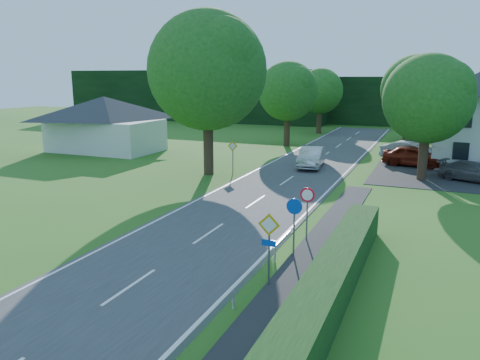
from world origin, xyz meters
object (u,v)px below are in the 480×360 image
at_px(parked_car_red, 413,156).
at_px(parked_car_grey, 473,172).
at_px(motorcycle, 302,155).
at_px(parked_car_silver_a, 413,152).
at_px(parasol, 425,157).
at_px(streetlight, 421,113).
at_px(moving_car, 311,157).

distance_m(parked_car_red, parked_car_grey, 5.88).
relative_size(motorcycle, parked_car_red, 0.40).
height_order(parked_car_red, parked_car_silver_a, parked_car_silver_a).
distance_m(parked_car_red, parasol, 1.72).
height_order(streetlight, motorcycle, streetlight).
height_order(streetlight, parked_car_silver_a, streetlight).
height_order(moving_car, parasol, parasol).
relative_size(moving_car, parked_car_red, 1.03).
height_order(motorcycle, parked_car_silver_a, parked_car_silver_a).
xyz_separation_m(motorcycle, parked_car_grey, (12.96, -3.31, 0.16)).
height_order(motorcycle, parked_car_grey, parked_car_grey).
xyz_separation_m(streetlight, parasol, (0.50, 1.54, -3.39)).
bearing_deg(streetlight, parked_car_grey, -18.27).
bearing_deg(parasol, moving_car, -166.04).
distance_m(streetlight, parked_car_grey, 5.42).
xyz_separation_m(moving_car, parked_car_grey, (11.46, -0.71, -0.14)).
distance_m(streetlight, moving_car, 8.58).
xyz_separation_m(moving_car, motorcycle, (-1.50, 2.61, -0.30)).
xyz_separation_m(parked_car_red, parasol, (0.88, -1.46, 0.23)).
distance_m(parked_car_silver_a, parked_car_grey, 7.44).
xyz_separation_m(parked_car_red, parked_car_grey, (4.08, -4.22, -0.15)).
relative_size(streetlight, parked_car_red, 1.70).
bearing_deg(parasol, parked_car_grey, -40.72).
bearing_deg(parked_car_red, parasol, -140.66).
relative_size(moving_car, parked_car_silver_a, 0.92).
bearing_deg(moving_car, parasol, 7.89).
height_order(parked_car_silver_a, parasol, parasol).
distance_m(streetlight, motorcycle, 10.28).
distance_m(streetlight, parasol, 3.76).
bearing_deg(streetlight, parasol, 72.12).
relative_size(parked_car_red, parasol, 2.05).
relative_size(parked_car_red, parked_car_grey, 1.04).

